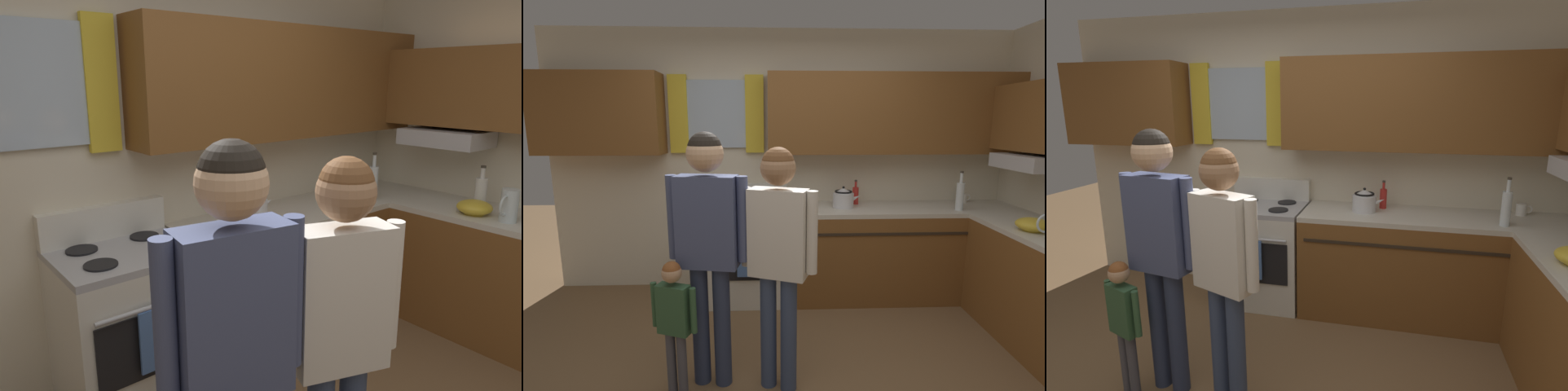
% 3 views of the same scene
% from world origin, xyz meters
% --- Properties ---
extents(back_wall_unit, '(4.60, 0.42, 2.60)m').
position_xyz_m(back_wall_unit, '(0.07, 1.81, 1.51)').
color(back_wall_unit, beige).
rests_on(back_wall_unit, ground).
extents(kitchen_counter_run, '(2.21, 2.07, 0.90)m').
position_xyz_m(kitchen_counter_run, '(1.51, 1.13, 0.45)').
color(kitchen_counter_run, brown).
rests_on(kitchen_counter_run, ground).
extents(stove_oven, '(0.74, 0.67, 1.10)m').
position_xyz_m(stove_oven, '(-0.31, 1.54, 0.47)').
color(stove_oven, silver).
rests_on(stove_oven, ground).
extents(bottle_tall_clear, '(0.07, 0.07, 0.37)m').
position_xyz_m(bottle_tall_clear, '(1.65, 1.37, 1.04)').
color(bottle_tall_clear, silver).
rests_on(bottle_tall_clear, kitchen_counter_run).
extents(bottle_sauce_red, '(0.06, 0.06, 0.25)m').
position_xyz_m(bottle_sauce_red, '(0.75, 1.69, 0.99)').
color(bottle_sauce_red, red).
rests_on(bottle_sauce_red, kitchen_counter_run).
extents(mug_ceramic_white, '(0.13, 0.08, 0.09)m').
position_xyz_m(mug_ceramic_white, '(1.86, 1.72, 0.95)').
color(mug_ceramic_white, white).
rests_on(mug_ceramic_white, kitchen_counter_run).
extents(stovetop_kettle, '(0.27, 0.20, 0.21)m').
position_xyz_m(stovetop_kettle, '(0.60, 1.54, 1.00)').
color(stovetop_kettle, silver).
rests_on(stovetop_kettle, kitchen_counter_run).
extents(adult_holding_child, '(0.51, 0.22, 1.65)m').
position_xyz_m(adult_holding_child, '(-0.50, 0.26, 1.04)').
color(adult_holding_child, '#2D3856').
rests_on(adult_holding_child, ground).
extents(adult_in_plaid, '(0.46, 0.26, 1.57)m').
position_xyz_m(adult_in_plaid, '(-0.06, 0.20, 0.99)').
color(adult_in_plaid, '#38476B').
rests_on(adult_in_plaid, ground).
extents(small_child, '(0.29, 0.15, 0.90)m').
position_xyz_m(small_child, '(-0.70, 0.13, 0.56)').
color(small_child, '#4C4C56').
rests_on(small_child, ground).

